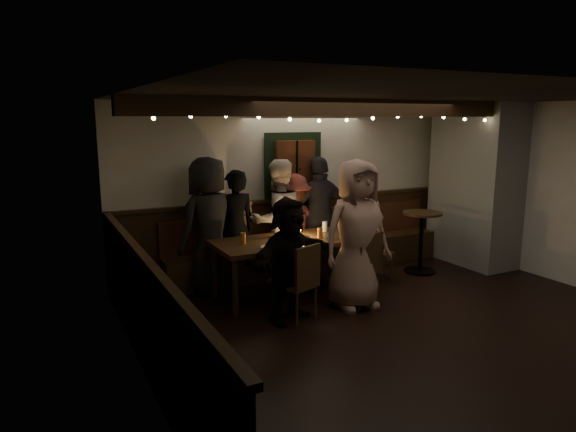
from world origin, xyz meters
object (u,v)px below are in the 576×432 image
chair_near_right (365,264)px  person_d (293,225)px  chair_near_left (301,278)px  person_f (289,259)px  person_a (209,225)px  person_c (278,221)px  person_g (356,235)px  dining_table (295,243)px  person_b (235,229)px  chair_end (372,248)px  high_top (421,234)px  person_e (320,215)px

chair_near_right → person_d: person_d is taller
chair_near_left → person_f: size_ratio=0.62×
person_a → person_c: 1.04m
person_g → person_a: bearing=137.0°
dining_table → person_g: (0.47, -0.76, 0.23)m
person_g → chair_near_left: bearing=-171.5°
dining_table → person_g: person_g is taller
person_b → person_f: person_b is taller
chair_end → person_c: (-1.24, 0.63, 0.40)m
high_top → person_d: person_d is taller
person_b → person_c: bearing=176.1°
dining_table → person_f: person_f is taller
person_a → person_d: (1.35, 0.12, -0.15)m
person_f → person_g: 0.96m
person_e → person_f: (-1.30, -1.51, -0.16)m
person_f → person_g: (0.94, 0.00, 0.20)m
person_a → person_f: size_ratio=1.26×
person_b → person_e: bearing=-178.3°
person_b → person_f: (0.11, -1.47, -0.09)m
dining_table → person_c: (0.06, 0.66, 0.18)m
person_d → chair_end: bearing=120.8°
chair_near_right → person_c: person_c is taller
person_e → person_g: bearing=81.1°
person_c → person_f: 1.53m
chair_near_left → person_e: person_e is taller
chair_end → person_e: 0.95m
dining_table → person_c: 0.69m
person_b → person_f: 1.47m
chair_near_right → person_b: 1.91m
person_b → chair_near_left: bearing=97.7°
high_top → person_g: person_g is taller
high_top → person_d: (-1.85, 0.74, 0.18)m
chair_near_left → chair_end: size_ratio=1.06×
dining_table → person_g: 0.92m
chair_near_left → person_d: bearing=65.8°
chair_near_right → high_top: 1.80m
chair_near_left → person_f: 0.27m
high_top → person_c: bearing=163.7°
chair_near_right → person_a: bearing=138.2°
person_a → person_b: size_ratio=1.12×
person_a → person_d: size_ratio=1.20×
high_top → person_c: size_ratio=0.53×
dining_table → person_d: person_d is taller
chair_near_left → person_b: bearing=97.8°
person_d → person_g: (0.09, -1.53, 0.16)m
person_f → high_top: bearing=-5.8°
person_e → person_c: bearing=11.0°
person_f → person_e: bearing=27.0°
chair_end → person_c: 1.44m
person_d → person_a: bearing=-15.7°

